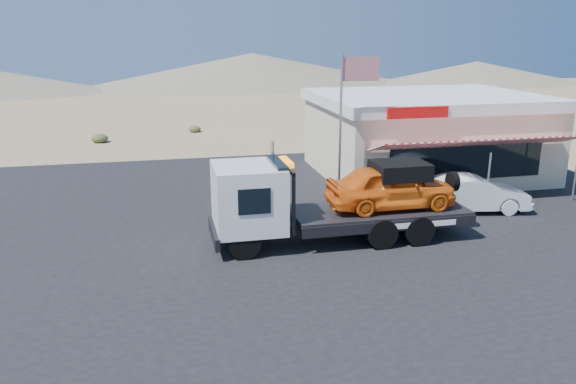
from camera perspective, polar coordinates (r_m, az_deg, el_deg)
name	(u,v)px	position (r m, az deg, el deg)	size (l,w,h in m)	color
ground	(237,261)	(17.38, -5.25, -6.99)	(120.00, 120.00, 0.00)	#937954
asphalt_lot	(280,224)	(20.45, -0.82, -3.32)	(32.00, 24.00, 0.02)	black
tow_truck	(335,197)	(18.55, 4.76, -0.47)	(8.49, 2.52, 2.84)	black
white_sedan	(472,194)	(22.90, 18.21, -0.15)	(1.49, 4.27, 1.41)	silver
jerky_store	(425,134)	(28.23, 13.76, 5.76)	(10.40, 9.97, 3.90)	beige
flagpole	(347,113)	(21.74, 5.97, 7.95)	(1.55, 0.10, 6.00)	#99999E
distant_hills	(91,75)	(71.63, -19.35, 11.13)	(126.00, 48.00, 4.20)	#726B59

